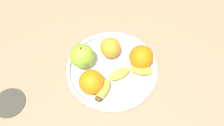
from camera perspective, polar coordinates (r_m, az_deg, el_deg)
name	(u,v)px	position (r cm, az deg, el deg)	size (l,w,h in cm)	color
ground_plane	(112,73)	(84.09, 0.00, -2.36)	(122.39, 122.39, 4.00)	#937B5E
fruit_bowl	(112,69)	(81.53, 0.00, -1.39)	(30.20, 30.20, 1.80)	silver
banana	(121,78)	(77.17, 2.00, -3.61)	(21.85, 7.75, 3.10)	yellow
apple	(82,56)	(79.00, -7.00, 1.67)	(7.98, 7.98, 8.78)	#8BBB30
orange_center	(91,82)	(74.26, -4.82, -4.44)	(7.69, 7.69, 7.69)	orange
orange_back_left	(141,57)	(78.80, 6.79, 1.35)	(7.78, 7.78, 7.78)	orange
orange_front_right	(110,48)	(80.89, -0.38, 3.60)	(6.78, 6.78, 6.78)	orange
ambient_coaster	(9,103)	(83.43, -22.72, -8.47)	(9.84, 9.84, 0.60)	#3B382F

